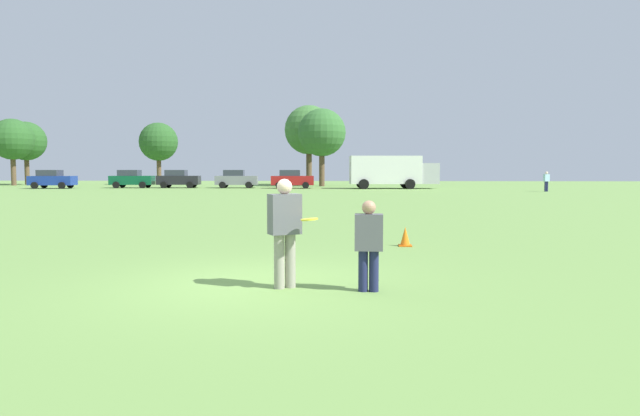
{
  "coord_description": "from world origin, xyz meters",
  "views": [
    {
      "loc": [
        1.54,
        -9.05,
        1.9
      ],
      "look_at": [
        1.01,
        1.48,
        1.17
      ],
      "focal_mm": 31.31,
      "sensor_mm": 36.0,
      "label": 1
    }
  ],
  "objects_px": {
    "box_truck": "(391,171)",
    "player_defender": "(369,241)",
    "frisbee": "(309,219)",
    "parked_car_center": "(178,179)",
    "parked_car_mid_left": "(132,179)",
    "bystander_sideline_watcher": "(546,180)",
    "traffic_cone": "(405,237)",
    "parked_car_near_left": "(52,179)",
    "parked_car_mid_right": "(236,179)",
    "parked_car_near_right": "(292,179)",
    "player_thrower": "(285,227)"
  },
  "relations": [
    {
      "from": "bystander_sideline_watcher",
      "to": "box_truck",
      "type": "bearing_deg",
      "value": 152.93
    },
    {
      "from": "player_thrower",
      "to": "traffic_cone",
      "type": "height_order",
      "value": "player_thrower"
    },
    {
      "from": "player_defender",
      "to": "parked_car_center",
      "type": "bearing_deg",
      "value": 110.4
    },
    {
      "from": "traffic_cone",
      "to": "parked_car_center",
      "type": "height_order",
      "value": "parked_car_center"
    },
    {
      "from": "parked_car_center",
      "to": "box_truck",
      "type": "distance_m",
      "value": 21.53
    },
    {
      "from": "parked_car_near_left",
      "to": "parked_car_center",
      "type": "xyz_separation_m",
      "value": [
        11.86,
        2.43,
        0.0
      ]
    },
    {
      "from": "player_thrower",
      "to": "bystander_sideline_watcher",
      "type": "height_order",
      "value": "player_thrower"
    },
    {
      "from": "box_truck",
      "to": "parked_car_mid_left",
      "type": "bearing_deg",
      "value": 178.22
    },
    {
      "from": "parked_car_mid_left",
      "to": "parked_car_mid_right",
      "type": "height_order",
      "value": "same"
    },
    {
      "from": "player_defender",
      "to": "parked_car_mid_left",
      "type": "xyz_separation_m",
      "value": [
        -22.26,
        46.88,
        0.13
      ]
    },
    {
      "from": "parked_car_center",
      "to": "player_defender",
      "type": "bearing_deg",
      "value": -69.6
    },
    {
      "from": "parked_car_mid_left",
      "to": "parked_car_near_right",
      "type": "bearing_deg",
      "value": -1.27
    },
    {
      "from": "parked_car_near_left",
      "to": "parked_car_center",
      "type": "distance_m",
      "value": 12.11
    },
    {
      "from": "parked_car_near_left",
      "to": "parked_car_near_right",
      "type": "bearing_deg",
      "value": 4.02
    },
    {
      "from": "player_defender",
      "to": "box_truck",
      "type": "distance_m",
      "value": 46.24
    },
    {
      "from": "parked_car_mid_left",
      "to": "box_truck",
      "type": "relative_size",
      "value": 0.5
    },
    {
      "from": "parked_car_center",
      "to": "parked_car_near_right",
      "type": "bearing_deg",
      "value": -3.81
    },
    {
      "from": "player_defender",
      "to": "bystander_sideline_watcher",
      "type": "relative_size",
      "value": 0.84
    },
    {
      "from": "player_defender",
      "to": "box_truck",
      "type": "bearing_deg",
      "value": 85.16
    },
    {
      "from": "bystander_sideline_watcher",
      "to": "frisbee",
      "type": "bearing_deg",
      "value": -113.7
    },
    {
      "from": "parked_car_center",
      "to": "traffic_cone",
      "type": "bearing_deg",
      "value": -66.08
    },
    {
      "from": "parked_car_near_right",
      "to": "box_truck",
      "type": "height_order",
      "value": "box_truck"
    },
    {
      "from": "player_thrower",
      "to": "parked_car_mid_left",
      "type": "bearing_deg",
      "value": 114.15
    },
    {
      "from": "player_defender",
      "to": "traffic_cone",
      "type": "distance_m",
      "value": 5.32
    },
    {
      "from": "frisbee",
      "to": "bystander_sideline_watcher",
      "type": "bearing_deg",
      "value": 66.3
    },
    {
      "from": "frisbee",
      "to": "parked_car_center",
      "type": "relative_size",
      "value": 0.06
    },
    {
      "from": "traffic_cone",
      "to": "parked_car_mid_left",
      "type": "relative_size",
      "value": 0.11
    },
    {
      "from": "parked_car_center",
      "to": "bystander_sideline_watcher",
      "type": "distance_m",
      "value": 34.94
    },
    {
      "from": "parked_car_center",
      "to": "parked_car_mid_left",
      "type": "bearing_deg",
      "value": -174.93
    },
    {
      "from": "parked_car_near_right",
      "to": "parked_car_mid_left",
      "type": "bearing_deg",
      "value": 178.73
    },
    {
      "from": "parked_car_center",
      "to": "box_truck",
      "type": "relative_size",
      "value": 0.5
    },
    {
      "from": "traffic_cone",
      "to": "parked_car_center",
      "type": "relative_size",
      "value": 0.11
    },
    {
      "from": "parked_car_center",
      "to": "parked_car_near_right",
      "type": "height_order",
      "value": "same"
    },
    {
      "from": "box_truck",
      "to": "traffic_cone",
      "type": "bearing_deg",
      "value": -93.92
    },
    {
      "from": "player_thrower",
      "to": "parked_car_near_left",
      "type": "bearing_deg",
      "value": 122.19
    },
    {
      "from": "traffic_cone",
      "to": "box_truck",
      "type": "xyz_separation_m",
      "value": [
        2.8,
        40.89,
        1.52
      ]
    },
    {
      "from": "frisbee",
      "to": "traffic_cone",
      "type": "distance_m",
      "value": 5.68
    },
    {
      "from": "parked_car_center",
      "to": "parked_car_mid_right",
      "type": "xyz_separation_m",
      "value": [
        5.93,
        0.05,
        0.0
      ]
    },
    {
      "from": "bystander_sideline_watcher",
      "to": "parked_car_center",
      "type": "bearing_deg",
      "value": 167.32
    },
    {
      "from": "player_thrower",
      "to": "frisbee",
      "type": "relative_size",
      "value": 6.45
    },
    {
      "from": "frisbee",
      "to": "parked_car_near_left",
      "type": "distance_m",
      "value": 53.21
    },
    {
      "from": "parked_car_near_left",
      "to": "parked_car_mid_left",
      "type": "relative_size",
      "value": 1.0
    },
    {
      "from": "traffic_cone",
      "to": "parked_car_near_right",
      "type": "xyz_separation_m",
      "value": [
        -6.99,
        41.34,
        0.69
      ]
    },
    {
      "from": "parked_car_mid_left",
      "to": "parked_car_center",
      "type": "distance_m",
      "value": 4.7
    },
    {
      "from": "player_thrower",
      "to": "parked_car_near_left",
      "type": "xyz_separation_m",
      "value": [
        -28.12,
        44.67,
        -0.06
      ]
    },
    {
      "from": "box_truck",
      "to": "player_defender",
      "type": "bearing_deg",
      "value": -94.84
    },
    {
      "from": "parked_car_center",
      "to": "bystander_sideline_watcher",
      "type": "height_order",
      "value": "parked_car_center"
    },
    {
      "from": "player_defender",
      "to": "parked_car_mid_right",
      "type": "xyz_separation_m",
      "value": [
        -11.66,
        47.34,
        0.13
      ]
    },
    {
      "from": "parked_car_mid_left",
      "to": "bystander_sideline_watcher",
      "type": "bearing_deg",
      "value": -10.6
    },
    {
      "from": "parked_car_near_right",
      "to": "bystander_sideline_watcher",
      "type": "height_order",
      "value": "parked_car_near_right"
    }
  ]
}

